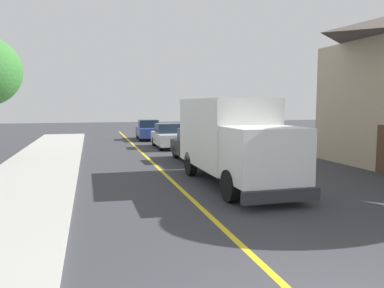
{
  "coord_description": "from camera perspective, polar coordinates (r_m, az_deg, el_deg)",
  "views": [
    {
      "loc": [
        -3.05,
        -4.2,
        3.0
      ],
      "look_at": [
        0.89,
        10.58,
        1.4
      ],
      "focal_mm": 35.88,
      "sensor_mm": 36.0,
      "label": 1
    }
  ],
  "objects": [
    {
      "name": "parked_car_near",
      "position": [
        20.09,
        0.67,
        -0.34
      ],
      "size": [
        1.92,
        4.45,
        1.67
      ],
      "color": "black",
      "rests_on": "ground"
    },
    {
      "name": "stop_sign",
      "position": [
        17.51,
        10.72,
        2.12
      ],
      "size": [
        0.8,
        0.1,
        2.65
      ],
      "color": "gray",
      "rests_on": "ground"
    },
    {
      "name": "parked_car_far",
      "position": [
        32.57,
        -6.52,
        2.05
      ],
      "size": [
        1.97,
        4.47,
        1.67
      ],
      "color": "#2D4793",
      "rests_on": "ground"
    },
    {
      "name": "parked_car_mid",
      "position": [
        26.31,
        -3.53,
        1.15
      ],
      "size": [
        1.84,
        4.42,
        1.67
      ],
      "color": "silver",
      "rests_on": "ground"
    },
    {
      "name": "box_truck",
      "position": [
        14.43,
        5.93,
        1.03
      ],
      "size": [
        2.48,
        7.21,
        3.2
      ],
      "color": "silver",
      "rests_on": "ground"
    },
    {
      "name": "centre_line_yellow",
      "position": [
        14.83,
        -2.76,
        -5.69
      ],
      "size": [
        0.16,
        56.0,
        0.01
      ],
      "primitive_type": "cube",
      "color": "gold",
      "rests_on": "ground"
    }
  ]
}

